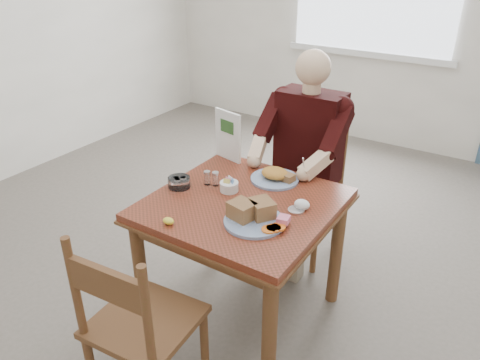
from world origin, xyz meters
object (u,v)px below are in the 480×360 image
Objects in this scene: table at (243,219)px; diner at (304,145)px; chair_far at (307,186)px; chair_near at (138,326)px; near_plate at (254,215)px; far_plate at (276,176)px.

table is 0.66× the size of diner.
chair_far and chair_near have the same top height.
table is at bearing 137.70° from near_plate.
near_plate is at bearing -79.81° from diner.
far_plate is at bearing 84.14° from table.
chair_near is 0.69× the size of diner.
chair_far is 0.69× the size of diner.
chair_far is at bearing 90.00° from table.
chair_far is at bearing 93.39° from far_plate.
chair_far is 2.54× the size of near_plate.
table is 0.97× the size of chair_far.
table is 0.73m from diner.
far_plate is at bearing 105.86° from near_plate.
table is at bearing -90.00° from chair_far.
near_plate is (0.15, -0.14, 0.15)m from table.
far_plate is (0.03, 0.29, 0.14)m from table.
chair_near is 2.54× the size of near_plate.
chair_far is 1.00× the size of chair_near.
chair_far is 1.54m from chair_near.
chair_near is 1.08m from far_plate.
chair_far is 0.34m from diner.
chair_far is 3.06× the size of far_plate.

